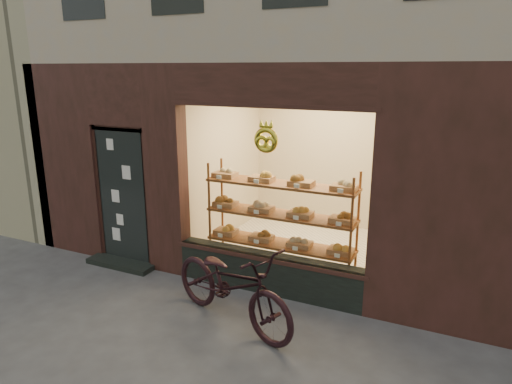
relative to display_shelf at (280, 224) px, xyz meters
The scene contains 3 objects.
ground 2.73m from the display_shelf, 100.01° to the right, with size 90.00×90.00×0.00m, color #454546.
display_shelf is the anchor object (origin of this frame).
bicycle 1.42m from the display_shelf, 92.61° to the right, with size 0.69×1.98×1.04m, color black.
Camera 1 is at (2.78, -3.23, 3.03)m, focal length 32.00 mm.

